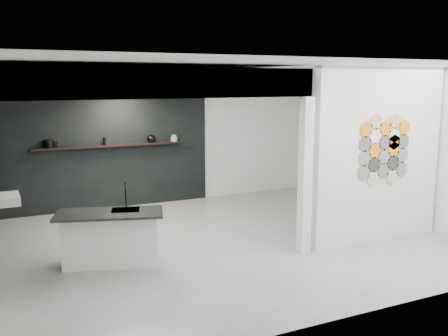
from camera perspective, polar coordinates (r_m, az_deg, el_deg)
floor at (r=8.24m, az=0.27°, el=-8.32°), size 7.00×6.00×0.01m
partition_panel at (r=8.34m, az=17.28°, el=1.38°), size 2.45×0.15×2.80m
bay_clad_back at (r=10.33m, az=-13.50°, el=1.86°), size 4.40×0.04×2.35m
bulkhead at (r=8.32m, az=-10.99°, el=9.58°), size 4.40×4.00×0.40m
corner_column at (r=7.51m, az=9.26°, el=-0.94°), size 0.16×0.16×2.35m
fascia_beam at (r=6.48m, az=-6.65°, el=9.66°), size 4.40×0.16×0.40m
wall_basin at (r=8.04m, az=-23.74°, el=-3.31°), size 0.40×0.60×0.12m
display_shelf at (r=10.24m, az=-12.85°, el=2.51°), size 3.00×0.15×0.04m
kitchen_island at (r=7.28m, az=-12.82°, el=-7.71°), size 1.60×1.06×1.18m
stockpot at (r=10.04m, az=-19.40°, el=2.62°), size 0.24×0.24×0.15m
kettle at (r=10.44m, az=-8.31°, el=3.34°), size 0.22×0.22×0.16m
glass_bowl at (r=10.60m, az=-5.73°, el=3.33°), size 0.15×0.15×0.10m
glass_vase at (r=10.60m, az=-5.73°, el=3.43°), size 0.12×0.12×0.13m
bottle_dark at (r=10.20m, az=-13.51°, el=3.00°), size 0.07×0.07×0.15m
utensil_cup at (r=10.06m, az=-18.74°, el=2.54°), size 0.09×0.09×0.11m
hex_tile_cluster at (r=8.29m, az=17.89°, el=2.03°), size 1.04×0.02×1.16m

